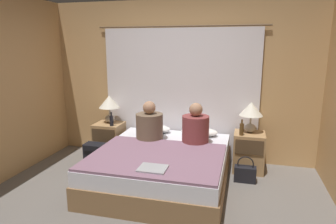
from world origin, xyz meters
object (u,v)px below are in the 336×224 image
at_px(backpack_on_floor, 97,154).
at_px(handbag_on_floor, 245,173).
at_px(bed, 163,167).
at_px(person_right_in_bed, 196,128).
at_px(lamp_right, 251,111).
at_px(beer_bottle_on_right_stand, 242,129).
at_px(pillow_right, 199,132).
at_px(nightstand_right, 249,152).
at_px(person_left_in_bed, 149,125).
at_px(lamp_left, 109,104).
at_px(pillow_left, 153,128).
at_px(nightstand_left, 109,140).
at_px(beer_bottle_on_left_stand, 111,121).
at_px(laptop_on_bed, 153,168).

relative_size(backpack_on_floor, handbag_on_floor, 1.05).
distance_m(bed, person_right_in_bed, 0.70).
bearing_deg(lamp_right, bed, -145.10).
bearing_deg(beer_bottle_on_right_stand, pillow_right, 164.85).
xyz_separation_m(nightstand_right, person_right_in_bed, (-0.74, -0.34, 0.41)).
bearing_deg(pillow_right, bed, -115.87).
xyz_separation_m(person_left_in_bed, beer_bottle_on_right_stand, (1.29, 0.21, -0.03)).
distance_m(lamp_left, pillow_right, 1.52).
relative_size(pillow_left, person_left_in_bed, 0.98).
bearing_deg(pillow_left, backpack_on_floor, -144.61).
distance_m(nightstand_left, person_right_in_bed, 1.57).
relative_size(pillow_right, person_right_in_bed, 0.97).
relative_size(pillow_left, beer_bottle_on_left_stand, 2.54).
bearing_deg(nightstand_left, beer_bottle_on_right_stand, -3.50).
xyz_separation_m(lamp_right, pillow_left, (-1.48, -0.02, -0.36)).
xyz_separation_m(pillow_right, beer_bottle_on_left_stand, (-1.36, -0.17, 0.13)).
bearing_deg(pillow_right, nightstand_right, -3.12).
relative_size(lamp_left, lamp_right, 1.00).
relative_size(person_right_in_bed, laptop_on_bed, 1.89).
distance_m(nightstand_right, person_left_in_bed, 1.51).
distance_m(nightstand_right, handbag_on_floor, 0.43).
relative_size(nightstand_right, beer_bottle_on_right_stand, 2.50).
bearing_deg(laptop_on_bed, pillow_right, 78.90).
bearing_deg(pillow_left, bed, -64.13).
xyz_separation_m(lamp_left, pillow_left, (0.74, -0.02, -0.36)).
bearing_deg(bed, pillow_left, 115.87).
distance_m(pillow_left, person_left_in_bed, 0.42).
relative_size(nightstand_left, laptop_on_bed, 1.87).
distance_m(lamp_left, pillow_left, 0.82).
bearing_deg(person_left_in_bed, beer_bottle_on_left_stand, 163.14).
distance_m(beer_bottle_on_left_stand, handbag_on_floor, 2.15).
bearing_deg(pillow_right, pillow_left, 180.00).
xyz_separation_m(nightstand_left, beer_bottle_on_right_stand, (2.10, -0.13, 0.37)).
bearing_deg(backpack_on_floor, handbag_on_floor, 2.15).
height_order(person_left_in_bed, beer_bottle_on_left_stand, person_left_in_bed).
bearing_deg(laptop_on_bed, handbag_on_floor, 45.81).
bearing_deg(lamp_right, lamp_left, 180.00).
bearing_deg(beer_bottle_on_left_stand, person_left_in_bed, -16.86).
relative_size(beer_bottle_on_left_stand, beer_bottle_on_right_stand, 0.97).
distance_m(bed, beer_bottle_on_right_stand, 1.23).
relative_size(bed, laptop_on_bed, 6.22).
bearing_deg(laptop_on_bed, nightstand_left, 130.18).
height_order(nightstand_left, nightstand_right, same).
bearing_deg(backpack_on_floor, beer_bottle_on_right_stand, 9.47).
height_order(nightstand_left, pillow_right, pillow_right).
distance_m(nightstand_right, beer_bottle_on_right_stand, 0.41).
height_order(nightstand_left, lamp_right, lamp_right).
xyz_separation_m(nightstand_left, nightstand_right, (2.22, 0.00, 0.00)).
height_order(beer_bottle_on_right_stand, handbag_on_floor, beer_bottle_on_right_stand).
bearing_deg(nightstand_left, backpack_on_floor, -88.37).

